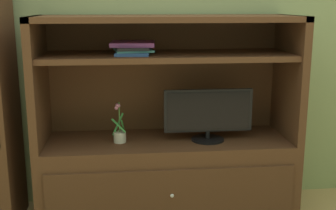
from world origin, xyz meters
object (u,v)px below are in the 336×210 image
(media_console, at_px, (167,154))
(magazine_stack, at_px, (133,48))
(tv_monitor, at_px, (208,114))
(potted_plant, at_px, (120,134))

(media_console, xyz_separation_m, magazine_stack, (-0.22, -0.01, 0.73))
(media_console, height_order, tv_monitor, media_console)
(media_console, xyz_separation_m, potted_plant, (-0.32, -0.04, 0.17))
(media_console, bearing_deg, tv_monitor, -12.62)
(media_console, distance_m, potted_plant, 0.37)
(media_console, relative_size, potted_plant, 6.27)
(potted_plant, bearing_deg, magazine_stack, 20.31)
(tv_monitor, distance_m, potted_plant, 0.60)
(media_console, bearing_deg, potted_plant, -172.66)
(media_console, bearing_deg, magazine_stack, -178.62)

